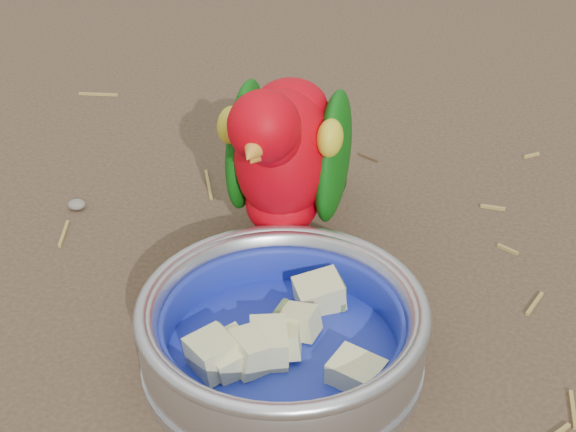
# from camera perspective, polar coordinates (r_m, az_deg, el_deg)

# --- Properties ---
(ground) EXTENTS (60.00, 60.00, 0.00)m
(ground) POSITION_cam_1_polar(r_m,az_deg,el_deg) (0.75, -4.85, -7.05)
(ground) COLOR #493627
(food_bowl) EXTENTS (0.22, 0.22, 0.02)m
(food_bowl) POSITION_cam_1_polar(r_m,az_deg,el_deg) (0.71, -0.35, -9.11)
(food_bowl) COLOR #B2B2BA
(food_bowl) RESTS_ON ground
(bowl_wall) EXTENTS (0.22, 0.22, 0.04)m
(bowl_wall) POSITION_cam_1_polar(r_m,az_deg,el_deg) (0.69, -0.36, -7.24)
(bowl_wall) COLOR #B2B2BA
(bowl_wall) RESTS_ON food_bowl
(fruit_wedges) EXTENTS (0.13, 0.13, 0.03)m
(fruit_wedges) POSITION_cam_1_polar(r_m,az_deg,el_deg) (0.69, -0.35, -7.69)
(fruit_wedges) COLOR beige
(fruit_wedges) RESTS_ON food_bowl
(lory_parrot) EXTENTS (0.13, 0.24, 0.19)m
(lory_parrot) POSITION_cam_1_polar(r_m,az_deg,el_deg) (0.78, -0.26, 2.99)
(lory_parrot) COLOR #B7000C
(lory_parrot) RESTS_ON ground
(ground_debris) EXTENTS (0.90, 0.80, 0.01)m
(ground_debris) POSITION_cam_1_polar(r_m,az_deg,el_deg) (0.76, -3.39, -6.04)
(ground_debris) COLOR olive
(ground_debris) RESTS_ON ground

